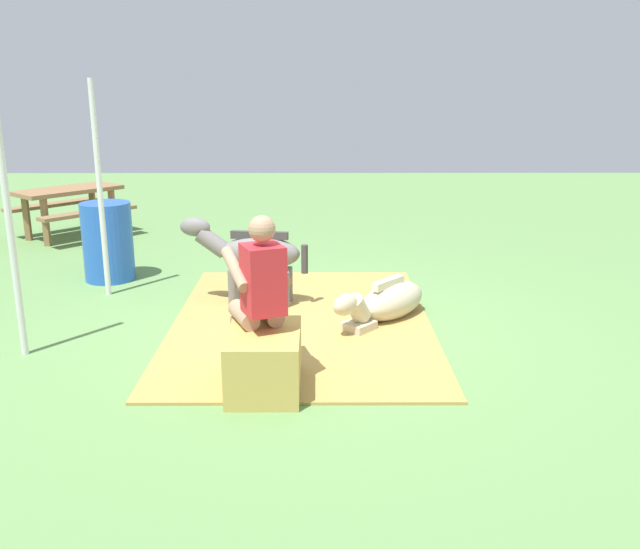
{
  "coord_description": "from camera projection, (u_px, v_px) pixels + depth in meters",
  "views": [
    {
      "loc": [
        -6.06,
        -0.14,
        2.26
      ],
      "look_at": [
        0.07,
        -0.17,
        0.55
      ],
      "focal_mm": 38.43,
      "sensor_mm": 36.0,
      "label": 1
    }
  ],
  "objects": [
    {
      "name": "person_seated",
      "position": [
        259.0,
        291.0,
        5.21
      ],
      "size": [
        0.72,
        0.57,
        1.35
      ],
      "color": "tan",
      "rests_on": "ground"
    },
    {
      "name": "hay_patch",
      "position": [
        302.0,
        322.0,
        6.71
      ],
      "size": [
        3.57,
        2.49,
        0.02
      ],
      "primitive_type": "cube",
      "color": "#AD8C47",
      "rests_on": "ground"
    },
    {
      "name": "ground_plane",
      "position": [
        302.0,
        333.0,
        6.45
      ],
      "size": [
        24.0,
        24.0,
        0.0
      ],
      "primitive_type": "plane",
      "color": "#608C4C"
    },
    {
      "name": "pony_lying",
      "position": [
        386.0,
        302.0,
        6.74
      ],
      "size": [
        1.18,
        1.09,
        0.42
      ],
      "color": "beige",
      "rests_on": "ground"
    },
    {
      "name": "pony_standing",
      "position": [
        251.0,
        253.0,
        7.12
      ],
      "size": [
        0.42,
        1.34,
        0.93
      ],
      "color": "slate",
      "rests_on": "ground"
    },
    {
      "name": "water_barrel",
      "position": [
        108.0,
        242.0,
        8.09
      ],
      "size": [
        0.58,
        0.58,
        0.93
      ],
      "primitive_type": "cylinder",
      "color": "blue",
      "rests_on": "ground"
    },
    {
      "name": "hay_bale",
      "position": [
        264.0,
        361.0,
        5.2
      ],
      "size": [
        0.78,
        0.54,
        0.47
      ],
      "primitive_type": "cube",
      "color": "tan",
      "rests_on": "ground"
    },
    {
      "name": "tent_pole_left",
      "position": [
        9.0,
        222.0,
        5.63
      ],
      "size": [
        0.06,
        0.06,
        2.33
      ],
      "primitive_type": "cylinder",
      "color": "silver",
      "rests_on": "ground"
    },
    {
      "name": "tent_pole_right",
      "position": [
        100.0,
        191.0,
        7.32
      ],
      "size": [
        0.06,
        0.06,
        2.33
      ],
      "primitive_type": "cylinder",
      "color": "silver",
      "rests_on": "ground"
    },
    {
      "name": "picnic_bench",
      "position": [
        69.0,
        200.0,
        10.33
      ],
      "size": [
        1.98,
        1.97,
        0.75
      ],
      "color": "olive",
      "rests_on": "ground"
    }
  ]
}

